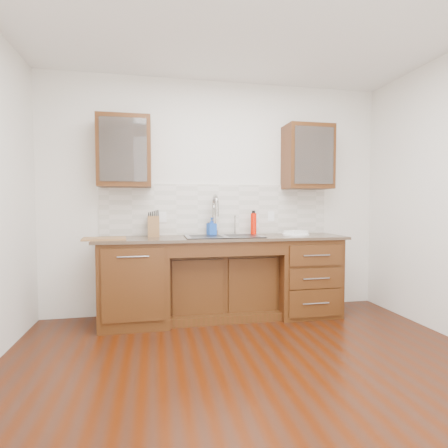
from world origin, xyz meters
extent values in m
cube|color=#3C1303|center=(0.00, 0.00, -0.05)|extent=(4.00, 3.50, 0.10)
cube|color=white|center=(0.00, 1.80, 1.35)|extent=(4.00, 0.10, 2.70)
cube|color=#593014|center=(-0.95, 1.44, 0.44)|extent=(0.70, 0.62, 0.88)
cube|color=#593014|center=(0.00, 1.53, 0.35)|extent=(1.20, 0.44, 0.70)
cube|color=#593014|center=(0.95, 1.44, 0.44)|extent=(0.70, 0.62, 0.88)
cube|color=#84705B|center=(0.00, 1.43, 0.90)|extent=(2.70, 0.65, 0.03)
cube|color=beige|center=(0.00, 1.74, 1.21)|extent=(2.70, 0.02, 0.59)
cube|color=#9E9EA5|center=(0.00, 1.41, 0.83)|extent=(0.84, 0.46, 0.19)
cylinder|color=#999993|center=(-0.07, 1.64, 1.11)|extent=(0.04, 0.04, 0.40)
cylinder|color=#999993|center=(0.18, 1.65, 1.03)|extent=(0.02, 0.02, 0.24)
cube|color=#593014|center=(-1.05, 1.58, 1.83)|extent=(0.55, 0.34, 0.75)
cube|color=#593014|center=(1.05, 1.58, 1.83)|extent=(0.55, 0.34, 0.75)
cube|color=white|center=(-0.65, 1.73, 1.12)|extent=(0.08, 0.01, 0.12)
cube|color=white|center=(0.65, 1.73, 1.12)|extent=(0.08, 0.01, 0.12)
imported|color=blue|center=(-0.10, 1.61, 1.01)|extent=(0.11, 0.12, 0.20)
cylinder|color=red|center=(0.39, 1.58, 1.04)|extent=(0.08, 0.08, 0.25)
cylinder|color=white|center=(0.85, 1.43, 0.92)|extent=(0.39, 0.39, 0.02)
cube|color=white|center=(0.87, 1.47, 0.94)|extent=(0.28, 0.25, 0.04)
cube|color=brown|center=(-0.76, 1.61, 1.02)|extent=(0.13, 0.21, 0.23)
cube|color=brown|center=(-1.24, 1.32, 0.92)|extent=(0.44, 0.33, 0.02)
imported|color=white|center=(-1.21, 1.58, 1.78)|extent=(0.15, 0.15, 0.10)
imported|color=silver|center=(-0.96, 1.58, 1.77)|extent=(0.11, 0.11, 0.08)
imported|color=silver|center=(0.98, 1.58, 1.77)|extent=(0.15, 0.15, 0.09)
imported|color=silver|center=(1.17, 1.58, 1.77)|extent=(0.09, 0.09, 0.08)
camera|label=1|loc=(-0.74, -2.33, 1.25)|focal=28.00mm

